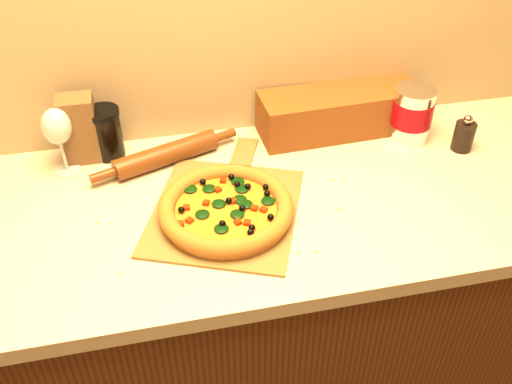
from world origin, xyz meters
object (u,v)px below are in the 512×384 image
pepper_grinder (464,135)px  dark_jar (106,133)px  rolling_pin (166,154)px  coffee_canister (412,114)px  wine_glass (57,128)px  pizza (226,209)px  pizza_peel (226,207)px

pepper_grinder → dark_jar: size_ratio=0.76×
rolling_pin → coffee_canister: coffee_canister is taller
rolling_pin → wine_glass: bearing=174.7°
pizza → coffee_canister: coffee_canister is taller
rolling_pin → wine_glass: (-0.26, 0.02, 0.10)m
dark_jar → pizza: bearing=-50.8°
rolling_pin → pizza: bearing=-65.3°
pizza_peel → wine_glass: 0.47m
dark_jar → pizza_peel: bearing=-47.1°
pizza → dark_jar: 0.42m
pepper_grinder → pizza: bearing=-167.7°
pizza_peel → wine_glass: bearing=169.4°
coffee_canister → rolling_pin: bearing=178.2°
rolling_pin → wine_glass: size_ratio=2.18×
pizza_peel → rolling_pin: bearing=141.0°
pizza → coffee_canister: size_ratio=2.06×
pizza → coffee_canister: 0.61m
pizza → pepper_grinder: pepper_grinder is taller
pizza_peel → dark_jar: (-0.27, 0.29, 0.07)m
pizza_peel → wine_glass: wine_glass is taller
pizza → rolling_pin: bearing=114.7°
wine_glass → rolling_pin: bearing=-5.3°
rolling_pin → pepper_grinder: bearing=-7.4°
pizza → pepper_grinder: size_ratio=2.96×
pizza_peel → pepper_grinder: (0.67, 0.11, 0.04)m
coffee_canister → dark_jar: (-0.82, 0.09, -0.01)m
pizza_peel → coffee_canister: 0.59m
pizza_peel → rolling_pin: size_ratio=1.36×
rolling_pin → coffee_canister: (0.67, -0.02, 0.05)m
pizza_peel → pizza: bearing=-77.5°
pepper_grinder → coffee_canister: size_ratio=0.70×
wine_glass → dark_jar: (0.11, 0.05, -0.06)m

